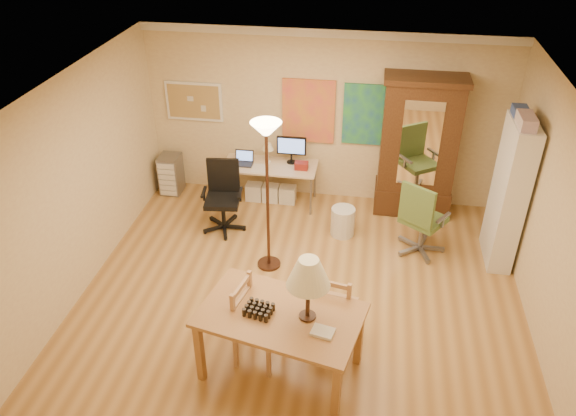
% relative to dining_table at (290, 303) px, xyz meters
% --- Properties ---
extents(floor, '(5.50, 5.50, 0.00)m').
position_rel_dining_table_xyz_m(floor, '(-0.06, 1.32, -0.97)').
color(floor, olive).
rests_on(floor, ground).
extents(crown_molding, '(5.50, 0.08, 0.12)m').
position_rel_dining_table_xyz_m(crown_molding, '(-0.06, 3.78, 1.67)').
color(crown_molding, white).
rests_on(crown_molding, floor).
extents(corkboard, '(0.90, 0.04, 0.62)m').
position_rel_dining_table_xyz_m(corkboard, '(-2.11, 3.79, 0.53)').
color(corkboard, tan).
rests_on(corkboard, floor).
extents(art_panel_left, '(0.80, 0.04, 1.00)m').
position_rel_dining_table_xyz_m(art_panel_left, '(-0.31, 3.79, 0.48)').
color(art_panel_left, gold).
rests_on(art_panel_left, floor).
extents(art_panel_right, '(0.75, 0.04, 0.95)m').
position_rel_dining_table_xyz_m(art_panel_right, '(0.59, 3.79, 0.48)').
color(art_panel_right, '#226689').
rests_on(art_panel_right, floor).
extents(dining_table, '(1.79, 1.30, 1.53)m').
position_rel_dining_table_xyz_m(dining_table, '(0.00, 0.00, 0.00)').
color(dining_table, brown).
rests_on(dining_table, floor).
extents(ladder_chair_back, '(0.54, 0.52, 1.00)m').
position_rel_dining_table_xyz_m(ladder_chair_back, '(0.40, 0.54, -0.50)').
color(ladder_chair_back, '#9E7448').
rests_on(ladder_chair_back, floor).
extents(ladder_chair_left, '(0.54, 0.56, 1.01)m').
position_rel_dining_table_xyz_m(ladder_chair_left, '(-0.38, 0.14, -0.49)').
color(ladder_chair_left, '#9E7448').
rests_on(ladder_chair_left, floor).
extents(torchiere_lamp, '(0.38, 0.38, 2.09)m').
position_rel_dining_table_xyz_m(torchiere_lamp, '(-0.57, 1.81, 0.71)').
color(torchiere_lamp, '#3D2318').
rests_on(torchiere_lamp, floor).
extents(computer_desk, '(1.46, 0.64, 1.10)m').
position_rel_dining_table_xyz_m(computer_desk, '(-0.83, 3.48, -0.56)').
color(computer_desk, tan).
rests_on(computer_desk, floor).
extents(office_chair_black, '(0.65, 0.65, 1.06)m').
position_rel_dining_table_xyz_m(office_chair_black, '(-1.40, 2.60, -0.68)').
color(office_chair_black, black).
rests_on(office_chair_black, floor).
extents(office_chair_green, '(0.71, 0.71, 1.12)m').
position_rel_dining_table_xyz_m(office_chair_green, '(1.44, 2.44, -0.67)').
color(office_chair_green, slate).
rests_on(office_chair_green, floor).
extents(drawer_cart, '(0.32, 0.39, 0.65)m').
position_rel_dining_table_xyz_m(drawer_cart, '(-2.53, 3.52, -0.64)').
color(drawer_cart, slate).
rests_on(drawer_cart, floor).
extents(armoire, '(1.18, 0.56, 2.17)m').
position_rel_dining_table_xyz_m(armoire, '(1.36, 3.56, -0.02)').
color(armoire, '#33180D').
rests_on(armoire, floor).
extents(bookshelf, '(0.30, 0.80, 2.01)m').
position_rel_dining_table_xyz_m(bookshelf, '(2.49, 2.48, 0.04)').
color(bookshelf, white).
rests_on(bookshelf, floor).
extents(wastebin, '(0.35, 0.35, 0.44)m').
position_rel_dining_table_xyz_m(wastebin, '(0.36, 2.71, -0.75)').
color(wastebin, silver).
rests_on(wastebin, floor).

